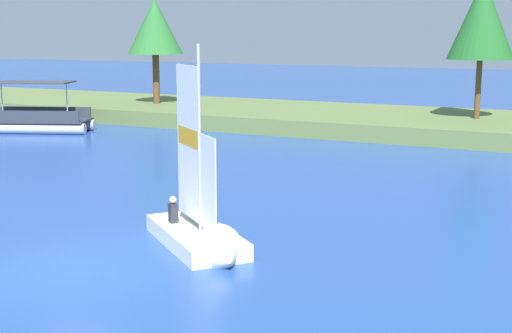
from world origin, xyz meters
TOP-DOWN VIEW (x-y plane):
  - ground_plane at (0.00, 0.00)m, footprint 200.00×200.00m
  - shore_bank at (0.00, 27.62)m, footprint 80.00×10.71m
  - shoreline_tree_left at (-16.00, 26.83)m, footprint 3.57×3.57m
  - shoreline_tree_midleft at (4.29, 27.68)m, footprint 3.52×3.52m
  - wooden_dock at (-19.26, 20.03)m, footprint 1.94×5.47m
  - sailboat at (2.11, 2.64)m, footprint 4.40×3.98m
  - pontoon_boat at (-17.96, 17.77)m, footprint 6.62×4.57m

SIDE VIEW (x-z plane):
  - ground_plane at x=0.00m, z-range 0.00..0.00m
  - wooden_dock at x=-19.26m, z-range 0.00..0.51m
  - sailboat at x=2.11m, z-range -2.49..3.25m
  - shore_bank at x=0.00m, z-range 0.00..0.89m
  - pontoon_boat at x=-17.96m, z-range -0.73..2.08m
  - shoreline_tree_left at x=-16.00m, z-range 2.45..9.19m
  - shoreline_tree_midleft at x=4.29m, z-range 2.46..9.95m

